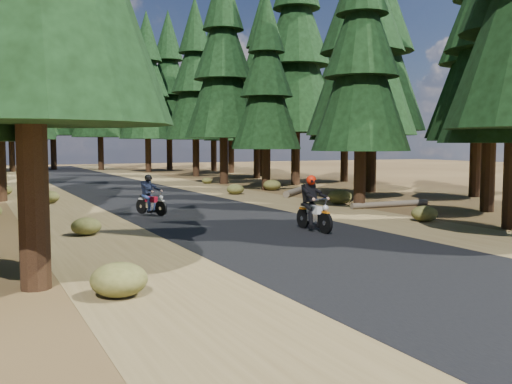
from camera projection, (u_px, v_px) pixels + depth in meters
ground at (281, 236)px, 15.66m from camera, size 120.00×120.00×0.00m
road at (211, 215)px, 20.11m from camera, size 6.00×100.00×0.01m
shoulder_l at (77, 224)px, 18.04m from camera, size 3.20×100.00×0.01m
shoulder_r at (321, 209)px, 22.18m from camera, size 3.20×100.00×0.01m
pine_forest at (107, 53)px, 33.71m from camera, size 34.59×55.08×16.32m
log_near at (298, 190)px, 29.06m from camera, size 3.62×3.69×0.32m
log_far at (390, 204)px, 22.83m from camera, size 3.76×0.29×0.24m
understory_shrubs at (213, 204)px, 21.55m from camera, size 15.17×29.81×0.61m
rider_lead at (314, 213)px, 16.47m from camera, size 0.56×1.81×1.61m
rider_follow at (151, 201)px, 20.23m from camera, size 1.10×1.67×1.44m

